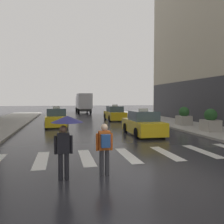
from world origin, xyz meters
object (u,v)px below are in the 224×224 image
at_px(planter_near_corner, 211,121).
at_px(pedestrian_with_umbrella, 66,130).
at_px(box_truck, 84,102).
at_px(taxi_third, 115,114).
at_px(pedestrian_with_backpack, 105,145).
at_px(planter_mid_block, 184,117).
at_px(taxi_second, 57,118).
at_px(taxi_lead, 143,124).

bearing_deg(planter_near_corner, pedestrian_with_umbrella, -143.78).
bearing_deg(box_truck, planter_near_corner, -75.84).
xyz_separation_m(taxi_third, pedestrian_with_backpack, (-4.73, -18.83, 0.25)).
relative_size(taxi_third, planter_near_corner, 2.85).
xyz_separation_m(planter_near_corner, planter_mid_block, (0.23, 4.06, 0.00)).
distance_m(pedestrian_with_umbrella, pedestrian_with_backpack, 1.33).
height_order(taxi_second, box_truck, box_truck).
relative_size(taxi_lead, planter_mid_block, 2.86).
distance_m(box_truck, planter_near_corner, 26.65).
bearing_deg(planter_near_corner, taxi_third, 110.70).
height_order(taxi_lead, planter_near_corner, taxi_lead).
bearing_deg(planter_mid_block, taxi_second, 166.72).
xyz_separation_m(taxi_lead, planter_mid_block, (5.15, 3.62, 0.15)).
distance_m(taxi_third, planter_mid_block, 8.69).
bearing_deg(planter_mid_block, taxi_third, 121.66).
distance_m(taxi_third, pedestrian_with_backpack, 19.42).
distance_m(taxi_third, pedestrian_with_umbrella, 19.90).
xyz_separation_m(pedestrian_with_umbrella, planter_mid_block, (10.50, 11.58, -0.64)).
distance_m(taxi_lead, planter_mid_block, 6.30).
xyz_separation_m(taxi_second, planter_mid_block, (11.01, -2.60, 0.15)).
height_order(box_truck, pedestrian_with_umbrella, box_truck).
xyz_separation_m(box_truck, pedestrian_with_backpack, (-2.55, -33.19, -0.88)).
bearing_deg(taxi_lead, planter_near_corner, -5.15).
relative_size(taxi_second, planter_near_corner, 2.85).
xyz_separation_m(taxi_third, planter_mid_block, (4.56, -7.40, 0.15)).
relative_size(planter_near_corner, planter_mid_block, 1.00).
xyz_separation_m(taxi_lead, planter_near_corner, (4.92, -0.44, 0.15)).
relative_size(taxi_second, pedestrian_with_umbrella, 2.35).
distance_m(taxi_lead, box_truck, 25.45).
distance_m(taxi_second, taxi_third, 8.04).
bearing_deg(box_truck, pedestrian_with_umbrella, -96.42).
relative_size(pedestrian_with_backpack, planter_near_corner, 1.03).
distance_m(planter_near_corner, planter_mid_block, 4.07).
bearing_deg(taxi_third, planter_mid_block, -58.34).
relative_size(taxi_lead, planter_near_corner, 2.86).
relative_size(pedestrian_with_umbrella, planter_mid_block, 1.21).
bearing_deg(taxi_lead, taxi_second, 133.27).
relative_size(taxi_second, planter_mid_block, 2.85).
height_order(taxi_second, planter_mid_block, taxi_second).
bearing_deg(taxi_third, pedestrian_with_backpack, -104.11).
height_order(taxi_second, pedestrian_with_umbrella, pedestrian_with_umbrella).
distance_m(taxi_second, box_truck, 19.66).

